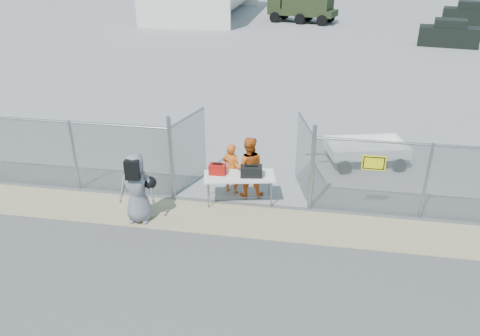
% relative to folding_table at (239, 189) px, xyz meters
% --- Properties ---
extents(ground, '(160.00, 160.00, 0.00)m').
position_rel_folding_table_xyz_m(ground, '(0.02, -2.03, -0.43)').
color(ground, '#464646').
extents(tarmac_inside, '(160.00, 80.00, 0.01)m').
position_rel_folding_table_xyz_m(tarmac_inside, '(0.02, 39.97, -0.42)').
color(tarmac_inside, gray).
rests_on(tarmac_inside, ground).
extents(dirt_strip, '(44.00, 1.60, 0.01)m').
position_rel_folding_table_xyz_m(dirt_strip, '(0.02, -1.03, -0.42)').
color(dirt_strip, tan).
rests_on(dirt_strip, ground).
extents(chain_link_fence, '(40.00, 0.20, 2.20)m').
position_rel_folding_table_xyz_m(chain_link_fence, '(0.02, -0.03, 0.67)').
color(chain_link_fence, gray).
rests_on(chain_link_fence, ground).
extents(folding_table, '(2.13, 1.23, 0.85)m').
position_rel_folding_table_xyz_m(folding_table, '(0.00, 0.00, 0.00)').
color(folding_table, white).
rests_on(folding_table, ground).
extents(orange_bag, '(0.48, 0.32, 0.29)m').
position_rel_folding_table_xyz_m(orange_bag, '(-0.63, -0.00, 0.57)').
color(orange_bag, red).
rests_on(orange_bag, folding_table).
extents(black_duffel, '(0.65, 0.44, 0.29)m').
position_rel_folding_table_xyz_m(black_duffel, '(0.34, 0.02, 0.57)').
color(black_duffel, black).
rests_on(black_duffel, folding_table).
extents(security_worker_left, '(0.66, 0.52, 1.58)m').
position_rel_folding_table_xyz_m(security_worker_left, '(-0.33, 0.52, 0.36)').
color(security_worker_left, '#D86019').
rests_on(security_worker_left, ground).
extents(security_worker_right, '(0.99, 0.82, 1.86)m').
position_rel_folding_table_xyz_m(security_worker_right, '(0.20, 0.42, 0.50)').
color(security_worker_right, '#D86019').
rests_on(security_worker_right, ground).
extents(visitor, '(1.01, 0.71, 1.95)m').
position_rel_folding_table_xyz_m(visitor, '(-2.49, -1.45, 0.55)').
color(visitor, slate).
rests_on(visitor, ground).
extents(utility_trailer, '(3.72, 2.56, 0.82)m').
position_rel_folding_table_xyz_m(utility_trailer, '(3.76, 3.30, -0.01)').
color(utility_trailer, white).
rests_on(utility_trailer, ground).
extents(military_truck, '(6.65, 4.01, 2.98)m').
position_rel_folding_table_xyz_m(military_truck, '(0.05, 34.56, 1.06)').
color(military_truck, '#263118').
rests_on(military_truck, ground).
extents(parked_vehicle_near, '(4.36, 2.56, 1.85)m').
position_rel_folding_table_xyz_m(parked_vehicle_near, '(11.06, 25.06, 0.50)').
color(parked_vehicle_near, black).
rests_on(parked_vehicle_near, ground).
extents(parked_vehicle_mid, '(5.06, 3.22, 2.12)m').
position_rel_folding_table_xyz_m(parked_vehicle_mid, '(15.03, 34.80, 0.63)').
color(parked_vehicle_mid, black).
rests_on(parked_vehicle_mid, ground).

